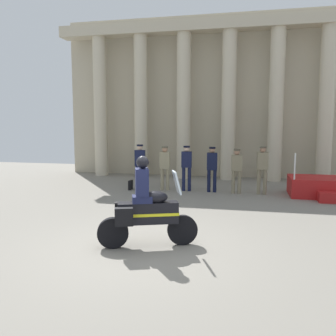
% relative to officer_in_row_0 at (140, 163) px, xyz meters
% --- Properties ---
extents(ground_plane, '(28.00, 28.00, 0.00)m').
position_rel_officer_in_row_0_xyz_m(ground_plane, '(1.97, -6.36, -1.03)').
color(ground_plane, gray).
extents(colonnade_backdrop, '(13.93, 1.49, 7.57)m').
position_rel_officer_in_row_0_xyz_m(colonnade_backdrop, '(2.12, 3.92, 2.94)').
color(colonnade_backdrop, '#B6AB91').
rests_on(colonnade_backdrop, ground_plane).
extents(officer_in_row_0, '(0.40, 0.25, 1.75)m').
position_rel_officer_in_row_0_xyz_m(officer_in_row_0, '(0.00, 0.00, 0.00)').
color(officer_in_row_0, '#141938').
rests_on(officer_in_row_0, ground_plane).
extents(officer_in_row_1, '(0.40, 0.25, 1.68)m').
position_rel_officer_in_row_0_xyz_m(officer_in_row_1, '(0.96, 0.09, -0.04)').
color(officer_in_row_1, gray).
rests_on(officer_in_row_1, ground_plane).
extents(officer_in_row_2, '(0.40, 0.25, 1.71)m').
position_rel_officer_in_row_0_xyz_m(officer_in_row_2, '(1.79, 0.12, -0.02)').
color(officer_in_row_2, '#141938').
rests_on(officer_in_row_2, ground_plane).
extents(officer_in_row_3, '(0.40, 0.25, 1.69)m').
position_rel_officer_in_row_0_xyz_m(officer_in_row_3, '(2.76, 0.09, -0.04)').
color(officer_in_row_3, black).
rests_on(officer_in_row_3, ground_plane).
extents(officer_in_row_4, '(0.40, 0.25, 1.63)m').
position_rel_officer_in_row_0_xyz_m(officer_in_row_4, '(3.66, 0.01, -0.07)').
color(officer_in_row_4, '#7A7056').
rests_on(officer_in_row_4, ground_plane).
extents(officer_in_row_5, '(0.40, 0.25, 1.74)m').
position_rel_officer_in_row_0_xyz_m(officer_in_row_5, '(4.56, 0.02, -0.01)').
color(officer_in_row_5, '#7A7056').
rests_on(officer_in_row_5, ground_plane).
extents(motorcycle_with_rider, '(2.00, 0.99, 1.90)m').
position_rel_officer_in_row_0_xyz_m(motorcycle_with_rider, '(1.98, -6.24, -0.24)').
color(motorcycle_with_rider, black).
rests_on(motorcycle_with_rider, ground_plane).
extents(briefcase_on_ground, '(0.10, 0.32, 0.36)m').
position_rel_officer_in_row_0_xyz_m(briefcase_on_ground, '(-0.36, -0.11, -0.85)').
color(briefcase_on_ground, black).
rests_on(briefcase_on_ground, ground_plane).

